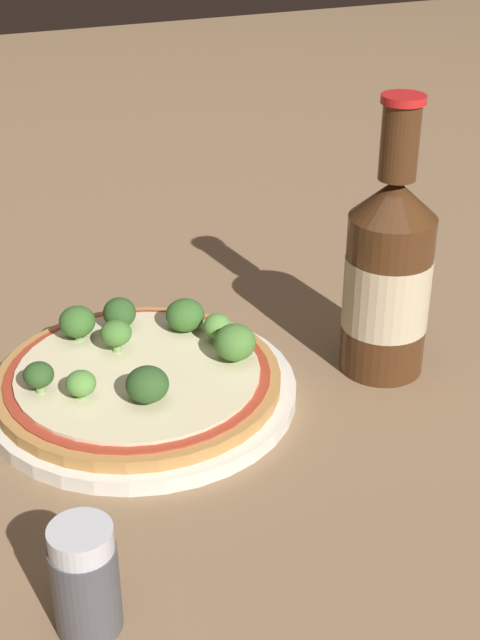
# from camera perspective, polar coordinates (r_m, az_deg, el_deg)

# --- Properties ---
(ground_plane) EXTENTS (3.00, 3.00, 0.00)m
(ground_plane) POSITION_cam_1_polar(r_m,az_deg,el_deg) (0.72, -5.22, -4.67)
(ground_plane) COLOR #846647
(plate) EXTENTS (0.25, 0.25, 0.01)m
(plate) POSITION_cam_1_polar(r_m,az_deg,el_deg) (0.71, -6.23, -4.58)
(plate) COLOR silver
(plate) RESTS_ON ground_plane
(pizza) EXTENTS (0.22, 0.22, 0.01)m
(pizza) POSITION_cam_1_polar(r_m,az_deg,el_deg) (0.70, -6.44, -3.79)
(pizza) COLOR #B77F42
(pizza) RESTS_ON plate
(broccoli_floret_0) EXTENTS (0.03, 0.03, 0.03)m
(broccoli_floret_0) POSITION_cam_1_polar(r_m,az_deg,el_deg) (0.75, -3.53, 0.31)
(broccoli_floret_0) COLOR #7A9E5B
(broccoli_floret_0) RESTS_ON pizza
(broccoli_floret_1) EXTENTS (0.03, 0.03, 0.03)m
(broccoli_floret_1) POSITION_cam_1_polar(r_m,az_deg,el_deg) (0.74, -10.38, -0.12)
(broccoli_floret_1) COLOR #7A9E5B
(broccoli_floret_1) RESTS_ON pizza
(broccoli_floret_2) EXTENTS (0.03, 0.03, 0.03)m
(broccoli_floret_2) POSITION_cam_1_polar(r_m,az_deg,el_deg) (0.70, -0.33, -1.45)
(broccoli_floret_2) COLOR #7A9E5B
(broccoli_floret_2) RESTS_ON pizza
(broccoli_floret_3) EXTENTS (0.03, 0.03, 0.03)m
(broccoli_floret_3) POSITION_cam_1_polar(r_m,az_deg,el_deg) (0.75, -7.72, 0.44)
(broccoli_floret_3) COLOR #7A9E5B
(broccoli_floret_3) RESTS_ON pizza
(broccoli_floret_4) EXTENTS (0.03, 0.03, 0.03)m
(broccoli_floret_4) POSITION_cam_1_polar(r_m,az_deg,el_deg) (0.72, -7.94, -0.86)
(broccoli_floret_4) COLOR #7A9E5B
(broccoli_floret_4) RESTS_ON pizza
(broccoli_floret_5) EXTENTS (0.02, 0.02, 0.02)m
(broccoli_floret_5) POSITION_cam_1_polar(r_m,az_deg,el_deg) (0.67, -10.15, -4.03)
(broccoli_floret_5) COLOR #7A9E5B
(broccoli_floret_5) RESTS_ON pizza
(broccoli_floret_6) EXTENTS (0.02, 0.02, 0.02)m
(broccoli_floret_6) POSITION_cam_1_polar(r_m,az_deg,el_deg) (0.68, -12.77, -3.46)
(broccoli_floret_6) COLOR #7A9E5B
(broccoli_floret_6) RESTS_ON pizza
(broccoli_floret_7) EXTENTS (0.03, 0.03, 0.03)m
(broccoli_floret_7) POSITION_cam_1_polar(r_m,az_deg,el_deg) (0.66, -5.95, -4.13)
(broccoli_floret_7) COLOR #7A9E5B
(broccoli_floret_7) RESTS_ON pizza
(broccoli_floret_8) EXTENTS (0.02, 0.02, 0.03)m
(broccoli_floret_8) POSITION_cam_1_polar(r_m,az_deg,el_deg) (0.73, -1.46, -0.41)
(broccoli_floret_8) COLOR #7A9E5B
(broccoli_floret_8) RESTS_ON pizza
(beer_bottle) EXTENTS (0.07, 0.07, 0.23)m
(beer_bottle) POSITION_cam_1_polar(r_m,az_deg,el_deg) (0.72, 9.45, 2.86)
(beer_bottle) COLOR #472814
(beer_bottle) RESTS_ON ground_plane
(pepper_shaker) EXTENTS (0.04, 0.04, 0.07)m
(pepper_shaker) POSITION_cam_1_polar(r_m,az_deg,el_deg) (0.52, -9.88, -16.04)
(pepper_shaker) COLOR #4C4C51
(pepper_shaker) RESTS_ON ground_plane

